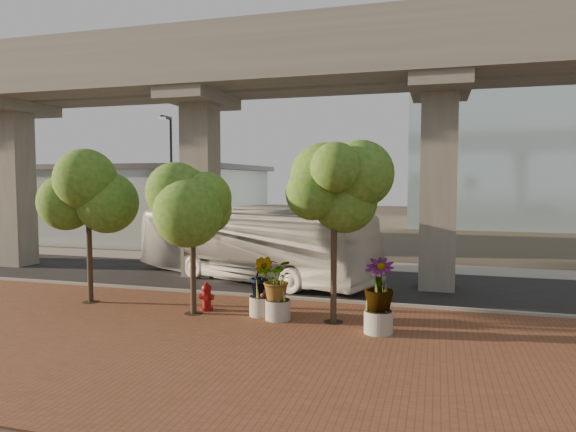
# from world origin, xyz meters

# --- Properties ---
(ground) EXTENTS (160.00, 160.00, 0.00)m
(ground) POSITION_xyz_m (0.00, 0.00, 0.00)
(ground) COLOR #39332A
(ground) RESTS_ON ground
(brick_plaza) EXTENTS (70.00, 13.00, 0.06)m
(brick_plaza) POSITION_xyz_m (0.00, -8.00, 0.03)
(brick_plaza) COLOR brown
(brick_plaza) RESTS_ON ground
(asphalt_road) EXTENTS (90.00, 8.00, 0.04)m
(asphalt_road) POSITION_xyz_m (0.00, 2.00, 0.02)
(asphalt_road) COLOR black
(asphalt_road) RESTS_ON ground
(curb_strip) EXTENTS (70.00, 0.25, 0.16)m
(curb_strip) POSITION_xyz_m (0.00, -2.00, 0.08)
(curb_strip) COLOR gray
(curb_strip) RESTS_ON ground
(far_sidewalk) EXTENTS (90.00, 3.00, 0.06)m
(far_sidewalk) POSITION_xyz_m (0.00, 7.50, 0.03)
(far_sidewalk) COLOR gray
(far_sidewalk) RESTS_ON ground
(transit_viaduct) EXTENTS (72.00, 5.60, 12.40)m
(transit_viaduct) POSITION_xyz_m (0.00, 2.00, 7.29)
(transit_viaduct) COLOR gray
(transit_viaduct) RESTS_ON ground
(station_pavilion) EXTENTS (23.00, 13.00, 6.30)m
(station_pavilion) POSITION_xyz_m (-20.00, 16.00, 3.22)
(station_pavilion) COLOR silver
(station_pavilion) RESTS_ON ground
(transit_bus) EXTENTS (13.76, 7.55, 3.76)m
(transit_bus) POSITION_xyz_m (-3.10, 1.62, 1.88)
(transit_bus) COLOR silver
(transit_bus) RESTS_ON ground
(fire_hydrant) EXTENTS (0.55, 0.49, 1.10)m
(fire_hydrant) POSITION_xyz_m (-2.54, -4.72, 0.59)
(fire_hydrant) COLOR maroon
(fire_hydrant) RESTS_ON ground
(planter_front) EXTENTS (2.03, 2.03, 2.23)m
(planter_front) POSITION_xyz_m (0.50, -5.21, 1.42)
(planter_front) COLOR gray
(planter_front) RESTS_ON ground
(planter_right) EXTENTS (2.32, 2.32, 2.47)m
(planter_right) POSITION_xyz_m (4.18, -5.86, 1.56)
(planter_right) COLOR gray
(planter_right) RESTS_ON ground
(planter_left) EXTENTS (2.05, 2.05, 2.25)m
(planter_left) POSITION_xyz_m (-0.24, -4.86, 1.43)
(planter_left) COLOR #AFAB9E
(planter_left) RESTS_ON ground
(street_tree_far_west) EXTENTS (3.85, 3.85, 6.42)m
(street_tree_far_west) POSITION_xyz_m (-7.73, -4.84, 4.71)
(street_tree_far_west) COLOR #3F3224
(street_tree_far_west) RESTS_ON ground
(street_tree_near_west) EXTENTS (3.82, 3.82, 5.93)m
(street_tree_near_west) POSITION_xyz_m (-2.81, -5.31, 4.23)
(street_tree_near_west) COLOR #3F3224
(street_tree_near_west) RESTS_ON ground
(street_tree_near_east) EXTENTS (3.78, 3.78, 6.37)m
(street_tree_near_east) POSITION_xyz_m (2.50, -4.99, 4.69)
(street_tree_near_east) COLOR #3F3224
(street_tree_near_east) RESTS_ON ground
(streetlamp_west) EXTENTS (0.45, 1.32, 9.09)m
(streetlamp_west) POSITION_xyz_m (-10.56, 7.04, 5.30)
(streetlamp_west) COLOR #29292D
(streetlamp_west) RESTS_ON ground
(streetlamp_east) EXTENTS (0.43, 1.27, 8.73)m
(streetlamp_east) POSITION_xyz_m (6.75, 6.15, 5.10)
(streetlamp_east) COLOR #303035
(streetlamp_east) RESTS_ON ground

